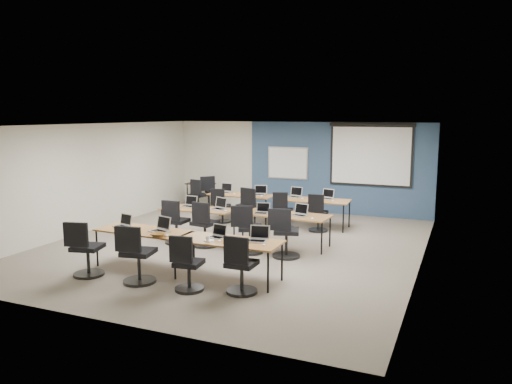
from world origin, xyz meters
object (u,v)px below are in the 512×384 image
at_px(training_table_front_right, 228,242).
at_px(spare_chair_a, 213,195).
at_px(task_chair_9, 249,210).
at_px(laptop_10, 295,195).
at_px(laptop_4, 189,204).
at_px(utility_table, 200,186).
at_px(training_table_back_left, 242,196).
at_px(laptop_5, 219,206).
at_px(laptop_2, 218,234).
at_px(whiteboard, 288,163).
at_px(laptop_0, 123,224).
at_px(laptop_11, 327,196).
at_px(training_table_mid_left, 198,210).
at_px(task_chair_11, 318,216).
at_px(task_chair_1, 136,259).
at_px(task_chair_3, 240,270).
at_px(laptop_7, 300,213).
at_px(spare_chair_b, 198,198).
at_px(task_chair_0, 85,253).
at_px(laptop_8, 225,190).
at_px(task_chair_7, 285,237).
at_px(task_chair_8, 221,209).
at_px(task_chair_6, 248,233).
at_px(task_chair_4, 175,226).
at_px(training_table_front_left, 144,232).
at_px(training_table_mid_right, 286,216).
at_px(training_table_back_right, 312,201).
at_px(task_chair_2, 187,268).
at_px(laptop_6, 262,211).
at_px(task_chair_5, 204,228).
at_px(laptop_3, 258,237).
at_px(task_chair_10, 283,213).
at_px(projector_screen, 371,151).
at_px(laptop_1, 161,228).

distance_m(training_table_front_right, spare_chair_a, 6.73).
relative_size(task_chair_9, laptop_10, 3.00).
distance_m(laptop_4, utility_table, 3.91).
relative_size(training_table_back_left, spare_chair_a, 1.76).
bearing_deg(training_table_back_left, laptop_5, -76.96).
distance_m(laptop_2, laptop_10, 4.76).
xyz_separation_m(whiteboard, laptop_0, (-1.18, -6.45, -0.66)).
height_order(laptop_10, laptop_11, laptop_10).
height_order(training_table_mid_left, task_chair_11, task_chair_11).
height_order(task_chair_1, task_chair_3, task_chair_1).
bearing_deg(laptop_7, laptop_4, -163.48).
distance_m(laptop_10, spare_chair_b, 3.36).
bearing_deg(training_table_front_right, laptop_10, 93.28).
bearing_deg(laptop_7, spare_chair_b, 162.18).
bearing_deg(task_chair_3, spare_chair_a, 120.64).
distance_m(task_chair_0, laptop_8, 5.66).
bearing_deg(task_chair_7, laptop_8, 115.17).
distance_m(training_table_front_right, task_chair_8, 4.78).
bearing_deg(task_chair_6, laptop_8, 98.81).
xyz_separation_m(laptop_2, laptop_10, (-0.11, 4.76, 0.01)).
bearing_deg(laptop_5, task_chair_4, -115.14).
xyz_separation_m(training_table_front_left, laptop_5, (0.36, 2.46, 0.11)).
relative_size(training_table_mid_right, training_table_back_right, 1.00).
bearing_deg(task_chair_7, laptop_7, 68.93).
bearing_deg(task_chair_2, laptop_4, 112.37).
relative_size(laptop_4, laptop_6, 1.09).
distance_m(laptop_4, task_chair_11, 3.22).
height_order(training_table_front_right, task_chair_9, task_chair_9).
height_order(task_chair_5, laptop_8, task_chair_5).
bearing_deg(laptop_11, task_chair_6, -89.43).
bearing_deg(task_chair_4, laptop_3, -32.11).
distance_m(task_chair_5, task_chair_11, 3.08).
bearing_deg(laptop_3, whiteboard, 93.26).
xyz_separation_m(training_table_back_left, task_chair_1, (0.49, -5.50, -0.25)).
xyz_separation_m(laptop_0, task_chair_10, (1.92, 4.04, -0.40)).
height_order(laptop_0, laptop_8, laptop_8).
height_order(projector_screen, task_chair_7, projector_screen).
bearing_deg(training_table_mid_left, training_table_back_right, 45.48).
height_order(laptop_4, laptop_6, laptop_4).
distance_m(laptop_0, spare_chair_b, 5.38).
xyz_separation_m(laptop_2, task_chair_5, (-1.22, 1.70, -0.36)).
bearing_deg(laptop_1, training_table_back_left, 110.95).
distance_m(task_chair_2, task_chair_6, 2.51).
bearing_deg(spare_chair_b, task_chair_11, -3.53).
height_order(task_chair_2, task_chair_7, task_chair_7).
distance_m(task_chair_5, laptop_6, 1.35).
height_order(laptop_8, laptop_10, laptop_10).
bearing_deg(laptop_7, training_table_back_left, 154.24).
bearing_deg(spare_chair_b, laptop_11, 6.17).
distance_m(training_table_mid_left, task_chair_7, 2.55).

